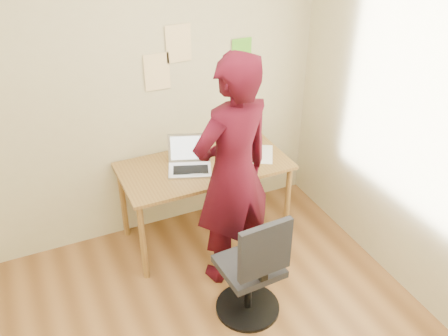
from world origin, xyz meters
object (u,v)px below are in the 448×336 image
laptop (190,162)px  person (233,174)px  office_chair (253,274)px  phone (246,167)px  desk (204,173)px

laptop → person: bearing=-54.1°
office_chair → person: person is taller
person → laptop: bearing=-87.1°
laptop → office_chair: size_ratio=0.47×
phone → office_chair: office_chair is taller
laptop → phone: 0.47m
phone → person: person is taller
laptop → phone: laptop is taller
desk → phone: 0.36m
desk → person: 0.58m
desk → phone: bearing=-31.0°
desk → person: bearing=-87.9°
desk → laptop: 0.19m
office_chair → phone: bearing=63.5°
person → office_chair: bearing=69.2°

